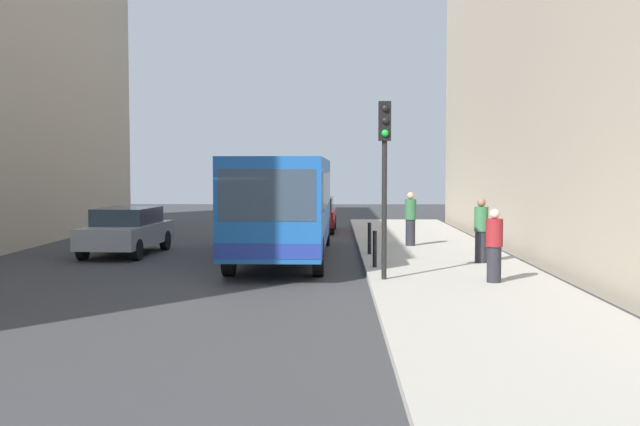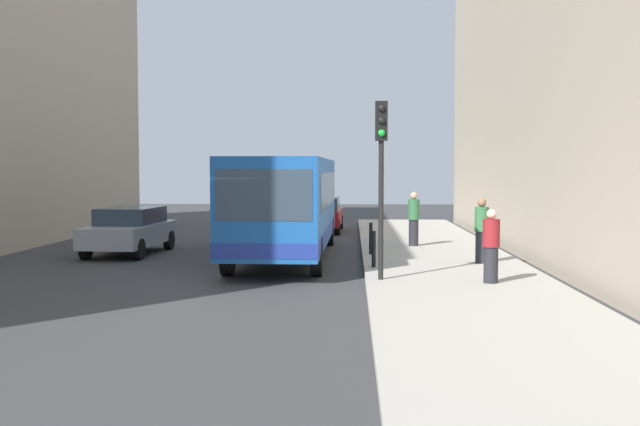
% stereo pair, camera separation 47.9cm
% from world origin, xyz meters
% --- Properties ---
extents(ground_plane, '(80.00, 80.00, 0.00)m').
position_xyz_m(ground_plane, '(0.00, 0.00, 0.00)').
color(ground_plane, '#38383A').
extents(sidewalk, '(4.40, 40.00, 0.15)m').
position_xyz_m(sidewalk, '(5.40, 0.00, 0.07)').
color(sidewalk, '#ADA89E').
rests_on(sidewalk, ground).
extents(bus, '(2.66, 11.05, 3.00)m').
position_xyz_m(bus, '(0.91, 4.37, 1.73)').
color(bus, '#19519E').
rests_on(bus, ground).
extents(car_beside_bus, '(2.08, 4.50, 1.48)m').
position_xyz_m(car_beside_bus, '(-4.17, 5.17, 0.78)').
color(car_beside_bus, '#A5A8AD').
rests_on(car_beside_bus, ground).
extents(car_behind_bus, '(1.95, 4.45, 1.48)m').
position_xyz_m(car_behind_bus, '(1.50, 14.12, 0.78)').
color(car_behind_bus, maroon).
rests_on(car_behind_bus, ground).
extents(traffic_light, '(0.28, 0.33, 4.10)m').
position_xyz_m(traffic_light, '(3.55, -1.18, 3.01)').
color(traffic_light, black).
rests_on(traffic_light, sidewalk).
extents(bollard_near, '(0.11, 0.11, 0.95)m').
position_xyz_m(bollard_near, '(3.45, 1.04, 0.62)').
color(bollard_near, black).
rests_on(bollard_near, sidewalk).
extents(bollard_mid, '(0.11, 0.11, 0.95)m').
position_xyz_m(bollard_mid, '(3.45, 4.08, 0.62)').
color(bollard_mid, black).
rests_on(bollard_mid, sidewalk).
extents(pedestrian_near_signal, '(0.38, 0.38, 1.66)m').
position_xyz_m(pedestrian_near_signal, '(6.00, -1.61, 0.97)').
color(pedestrian_near_signal, '#26262D').
rests_on(pedestrian_near_signal, sidewalk).
extents(pedestrian_mid_sidewalk, '(0.38, 0.38, 1.76)m').
position_xyz_m(pedestrian_mid_sidewalk, '(6.40, 2.05, 1.03)').
color(pedestrian_mid_sidewalk, '#26262D').
rests_on(pedestrian_mid_sidewalk, sidewalk).
extents(pedestrian_far_sidewalk, '(0.38, 0.38, 1.79)m').
position_xyz_m(pedestrian_far_sidewalk, '(4.93, 6.68, 1.05)').
color(pedestrian_far_sidewalk, '#26262D').
rests_on(pedestrian_far_sidewalk, sidewalk).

